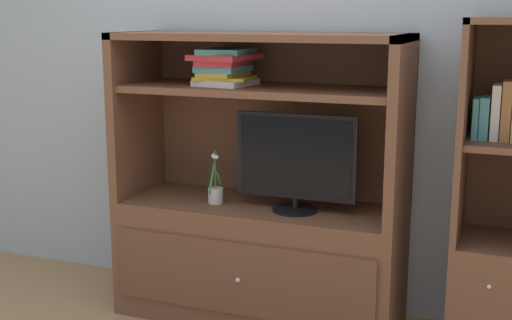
# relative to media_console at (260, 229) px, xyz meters

# --- Properties ---
(painted_rear_wall) EXTENTS (6.00, 0.10, 2.80)m
(painted_rear_wall) POSITION_rel_media_console_xyz_m (0.00, 0.34, 0.91)
(painted_rear_wall) COLOR #9EA8B2
(painted_rear_wall) RESTS_ON ground_plane
(media_console) EXTENTS (1.51, 0.58, 1.53)m
(media_console) POSITION_rel_media_console_xyz_m (0.00, 0.00, 0.00)
(media_console) COLOR brown
(media_console) RESTS_ON ground_plane
(tv_monitor) EXTENTS (0.63, 0.24, 0.50)m
(tv_monitor) POSITION_rel_media_console_xyz_m (0.22, -0.06, 0.40)
(tv_monitor) COLOR black
(tv_monitor) RESTS_ON media_console
(potted_plant) EXTENTS (0.08, 0.10, 0.29)m
(potted_plant) POSITION_rel_media_console_xyz_m (-0.23, -0.07, 0.20)
(potted_plant) COLOR beige
(potted_plant) RESTS_ON media_console
(magazine_stack) EXTENTS (0.31, 0.37, 0.19)m
(magazine_stack) POSITION_rel_media_console_xyz_m (-0.19, -0.02, 0.87)
(magazine_stack) COLOR silver
(magazine_stack) RESTS_ON media_console
(bookshelf_tall) EXTENTS (0.37, 0.48, 1.61)m
(bookshelf_tall) POSITION_rel_media_console_xyz_m (1.18, 0.00, 0.06)
(bookshelf_tall) COLOR brown
(bookshelf_tall) RESTS_ON ground_plane
(upright_book_row) EXTENTS (0.23, 0.17, 0.27)m
(upright_book_row) POSITION_rel_media_console_xyz_m (1.17, -0.01, 0.68)
(upright_book_row) COLOR teal
(upright_book_row) RESTS_ON bookshelf_tall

